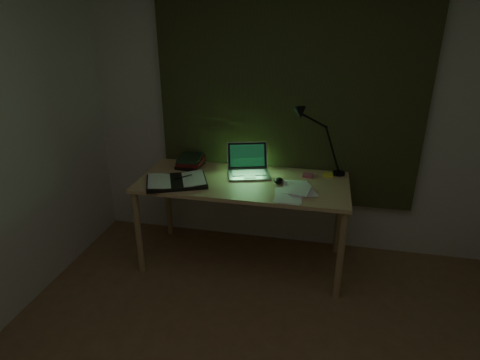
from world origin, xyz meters
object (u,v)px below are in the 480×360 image
object	(u,v)px
book_stack	(190,161)
desk_lamp	(342,142)
laptop	(249,162)
open_textbook	(177,181)
desk	(243,222)
loose_papers	(294,189)

from	to	relation	value
book_stack	desk_lamp	size ratio (longest dim) A/B	0.43
laptop	open_textbook	distance (m)	0.61
desk	open_textbook	xyz separation A→B (m)	(-0.50, -0.17, 0.40)
open_textbook	loose_papers	distance (m)	0.93
laptop	open_textbook	world-z (taller)	laptop
desk	book_stack	bearing A→B (deg)	156.43
desk	open_textbook	world-z (taller)	open_textbook
laptop	desk_lamp	distance (m)	0.77
desk	loose_papers	distance (m)	0.59
laptop	desk_lamp	xyz separation A→B (m)	(0.73, 0.18, 0.16)
laptop	loose_papers	world-z (taller)	laptop
laptop	desk_lamp	size ratio (longest dim) A/B	0.68
laptop	loose_papers	xyz separation A→B (m)	(0.39, -0.22, -0.11)
desk	loose_papers	size ratio (longest dim) A/B	5.07
desk_lamp	book_stack	bearing A→B (deg)	-168.84
laptop	open_textbook	bearing A→B (deg)	-169.23
loose_papers	laptop	bearing A→B (deg)	150.36
book_stack	loose_papers	world-z (taller)	book_stack
book_stack	loose_papers	xyz separation A→B (m)	(0.94, -0.34, -0.04)
open_textbook	book_stack	bearing A→B (deg)	68.83
book_stack	desk_lamp	distance (m)	1.30
desk	loose_papers	bearing A→B (deg)	-15.11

